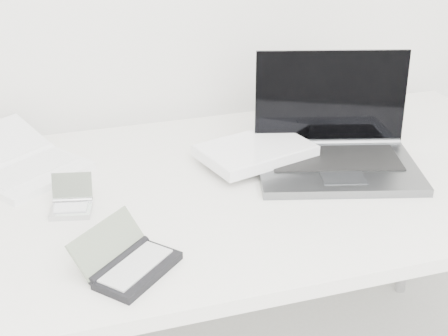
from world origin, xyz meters
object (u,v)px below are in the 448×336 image
object	(u,v)px
laptop_large	(311,149)
netbook_open_white	(23,165)
palmtop_charcoal	(130,263)
desk	(231,200)

from	to	relation	value
laptop_large	netbook_open_white	distance (m)	0.67
palmtop_charcoal	desk	bearing A→B (deg)	2.15
netbook_open_white	palmtop_charcoal	bearing A→B (deg)	-105.16
laptop_large	netbook_open_white	bearing A→B (deg)	-178.24
laptop_large	netbook_open_white	xyz separation A→B (m)	(-0.65, 0.16, -0.02)
desk	palmtop_charcoal	size ratio (longest dim) A/B	7.80
desk	netbook_open_white	world-z (taller)	netbook_open_white
palmtop_charcoal	laptop_large	bearing A→B (deg)	-10.07
palmtop_charcoal	netbook_open_white	bearing A→B (deg)	68.70
laptop_large	palmtop_charcoal	distance (m)	0.57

